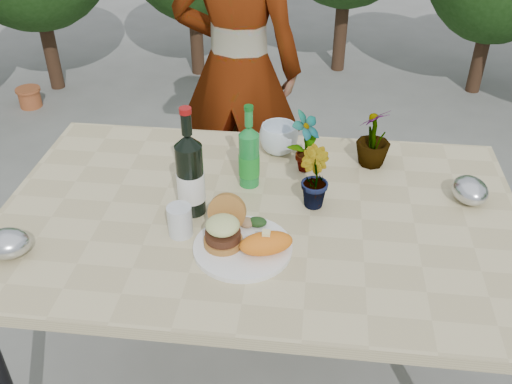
# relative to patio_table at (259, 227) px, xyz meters

# --- Properties ---
(ground) EXTENTS (80.00, 80.00, 0.00)m
(ground) POSITION_rel_patio_table_xyz_m (0.00, 0.00, -0.69)
(ground) COLOR slate
(ground) RESTS_ON ground
(patio_table) EXTENTS (1.60, 1.00, 0.75)m
(patio_table) POSITION_rel_patio_table_xyz_m (0.00, 0.00, 0.00)
(patio_table) COLOR #C4B482
(patio_table) RESTS_ON ground
(dinner_plate) EXTENTS (0.28, 0.28, 0.01)m
(dinner_plate) POSITION_rel_patio_table_xyz_m (-0.03, -0.18, 0.06)
(dinner_plate) COLOR white
(dinner_plate) RESTS_ON patio_table
(burger_stack) EXTENTS (0.11, 0.16, 0.11)m
(burger_stack) POSITION_rel_patio_table_xyz_m (-0.08, -0.16, 0.12)
(burger_stack) COLOR #B7722D
(burger_stack) RESTS_ON dinner_plate
(sweet_potato) EXTENTS (0.17, 0.12, 0.06)m
(sweet_potato) POSITION_rel_patio_table_xyz_m (0.04, -0.20, 0.10)
(sweet_potato) COLOR orange
(sweet_potato) RESTS_ON dinner_plate
(grilled_veg) EXTENTS (0.08, 0.05, 0.03)m
(grilled_veg) POSITION_rel_patio_table_xyz_m (-0.01, -0.09, 0.09)
(grilled_veg) COLOR olive
(grilled_veg) RESTS_ON dinner_plate
(wine_bottle) EXTENTS (0.08, 0.08, 0.35)m
(wine_bottle) POSITION_rel_patio_table_xyz_m (-0.20, -0.02, 0.19)
(wine_bottle) COLOR black
(wine_bottle) RESTS_ON patio_table
(sparkling_water) EXTENTS (0.07, 0.07, 0.28)m
(sparkling_water) POSITION_rel_patio_table_xyz_m (-0.05, 0.15, 0.16)
(sparkling_water) COLOR #177F2F
(sparkling_water) RESTS_ON patio_table
(plastic_cup) EXTENTS (0.07, 0.07, 0.09)m
(plastic_cup) POSITION_rel_patio_table_xyz_m (-0.21, -0.13, 0.10)
(plastic_cup) COLOR silver
(plastic_cup) RESTS_ON patio_table
(seedling_left) EXTENTS (0.13, 0.14, 0.22)m
(seedling_left) POSITION_rel_patio_table_xyz_m (0.13, 0.26, 0.17)
(seedling_left) COLOR #255D20
(seedling_left) RESTS_ON patio_table
(seedling_mid) EXTENTS (0.13, 0.14, 0.19)m
(seedling_mid) POSITION_rel_patio_table_xyz_m (0.16, 0.06, 0.15)
(seedling_mid) COLOR #29541D
(seedling_mid) RESTS_ON patio_table
(seedling_right) EXTENTS (0.16, 0.16, 0.21)m
(seedling_right) POSITION_rel_patio_table_xyz_m (0.35, 0.33, 0.16)
(seedling_right) COLOR #29561D
(seedling_right) RESTS_ON patio_table
(blue_bowl) EXTENTS (0.15, 0.15, 0.11)m
(blue_bowl) POSITION_rel_patio_table_xyz_m (0.03, 0.37, 0.11)
(blue_bowl) COLOR silver
(blue_bowl) RESTS_ON patio_table
(foil_packet_left) EXTENTS (0.15, 0.12, 0.08)m
(foil_packet_left) POSITION_rel_patio_table_xyz_m (-0.67, -0.28, 0.10)
(foil_packet_left) COLOR #B7BABF
(foil_packet_left) RESTS_ON patio_table
(foil_packet_right) EXTENTS (0.14, 0.15, 0.08)m
(foil_packet_right) POSITION_rel_patio_table_xyz_m (0.65, 0.14, 0.10)
(foil_packet_right) COLOR silver
(foil_packet_right) RESTS_ON patio_table
(person) EXTENTS (0.61, 0.43, 1.60)m
(person) POSITION_rel_patio_table_xyz_m (-0.21, 0.99, 0.11)
(person) COLOR #A76F53
(person) RESTS_ON ground
(terracotta_pot) EXTENTS (0.17, 0.17, 0.14)m
(terracotta_pot) POSITION_rel_patio_table_xyz_m (-1.86, 2.06, -0.62)
(terracotta_pot) COLOR #A6522A
(terracotta_pot) RESTS_ON ground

